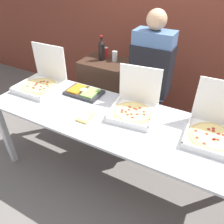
% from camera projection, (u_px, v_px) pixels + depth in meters
% --- Properties ---
extents(ground_plane, '(16.00, 16.00, 0.00)m').
position_uv_depth(ground_plane, '(112.00, 176.00, 2.53)').
color(ground_plane, slate).
extents(brick_wall_behind, '(10.00, 0.06, 2.80)m').
position_uv_depth(brick_wall_behind, '(171.00, 19.00, 2.96)').
color(brick_wall_behind, brown).
rests_on(brick_wall_behind, ground_plane).
extents(buffet_table, '(2.49, 0.81, 0.86)m').
position_uv_depth(buffet_table, '(112.00, 124.00, 2.09)').
color(buffet_table, silver).
rests_on(buffet_table, ground_plane).
extents(pizza_box_near_left, '(0.45, 0.47, 0.40)m').
position_uv_depth(pizza_box_near_left, '(134.00, 106.00, 2.05)').
color(pizza_box_near_left, white).
rests_on(pizza_box_near_left, buffet_table).
extents(pizza_box_far_left, '(0.45, 0.46, 0.44)m').
position_uv_depth(pizza_box_far_left, '(42.00, 81.00, 2.47)').
color(pizza_box_far_left, white).
rests_on(pizza_box_far_left, buffet_table).
extents(pizza_box_near_right, '(0.44, 0.46, 0.43)m').
position_uv_depth(pizza_box_near_right, '(215.00, 129.00, 1.77)').
color(pizza_box_near_right, white).
rests_on(pizza_box_near_right, buffet_table).
extents(paper_plate_front_right, '(0.24, 0.24, 0.03)m').
position_uv_depth(paper_plate_front_right, '(86.00, 118.00, 2.00)').
color(paper_plate_front_right, white).
rests_on(paper_plate_front_right, buffet_table).
extents(veggie_tray, '(0.39, 0.25, 0.05)m').
position_uv_depth(veggie_tray, '(84.00, 92.00, 2.37)').
color(veggie_tray, '#28282D').
rests_on(veggie_tray, buffet_table).
extents(sideboard_podium, '(0.63, 0.46, 1.03)m').
position_uv_depth(sideboard_podium, '(107.00, 96.00, 3.02)').
color(sideboard_podium, '#382319').
rests_on(sideboard_podium, ground_plane).
extents(soda_bottle, '(0.08, 0.08, 0.30)m').
position_uv_depth(soda_bottle, '(102.00, 50.00, 2.68)').
color(soda_bottle, black).
rests_on(soda_bottle, sideboard_podium).
extents(soda_can_silver, '(0.07, 0.07, 0.12)m').
position_uv_depth(soda_can_silver, '(115.00, 56.00, 2.69)').
color(soda_can_silver, silver).
rests_on(soda_can_silver, sideboard_podium).
extents(soda_can_colored, '(0.07, 0.07, 0.12)m').
position_uv_depth(soda_can_colored, '(106.00, 52.00, 2.80)').
color(soda_can_colored, red).
rests_on(soda_can_colored, sideboard_podium).
extents(person_server_vest, '(0.42, 0.24, 1.70)m').
position_uv_depth(person_server_vest, '(150.00, 82.00, 2.40)').
color(person_server_vest, '#2D2D38').
rests_on(person_server_vest, ground_plane).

